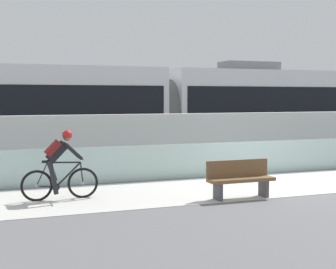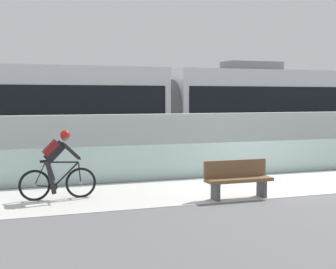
{
  "view_description": "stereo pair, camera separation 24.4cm",
  "coord_description": "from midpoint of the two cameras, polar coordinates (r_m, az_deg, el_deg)",
  "views": [
    {
      "loc": [
        -7.53,
        -11.47,
        2.37
      ],
      "look_at": [
        -2.35,
        2.35,
        1.25
      ],
      "focal_mm": 53.27,
      "sensor_mm": 36.0,
      "label": 1
    },
    {
      "loc": [
        -7.3,
        -11.56,
        2.37
      ],
      "look_at": [
        -2.35,
        2.35,
        1.25
      ],
      "focal_mm": 53.27,
      "sensor_mm": 36.0,
      "label": 2
    }
  ],
  "objects": [
    {
      "name": "ground_plane",
      "position": [
        13.9,
        13.05,
        -5.59
      ],
      "size": [
        200.0,
        200.0,
        0.0
      ],
      "primitive_type": "plane",
      "color": "slate"
    },
    {
      "name": "bike_path_deck",
      "position": [
        13.9,
        13.05,
        -5.57
      ],
      "size": [
        32.0,
        3.2,
        0.01
      ],
      "primitive_type": "cube",
      "color": "silver",
      "rests_on": "ground"
    },
    {
      "name": "glass_parapet",
      "position": [
        15.4,
        9.36,
        -2.69
      ],
      "size": [
        32.0,
        0.05,
        1.0
      ],
      "primitive_type": "cube",
      "color": "silver",
      "rests_on": "ground"
    },
    {
      "name": "concrete_barrier_wall",
      "position": [
        16.94,
        6.44,
        -0.63
      ],
      "size": [
        32.0,
        0.36,
        1.82
      ],
      "primitive_type": "cube",
      "color": "silver",
      "rests_on": "ground"
    },
    {
      "name": "tram_rail_near",
      "position": [
        19.29,
        3.17,
        -2.71
      ],
      "size": [
        32.0,
        0.08,
        0.01
      ],
      "primitive_type": "cube",
      "color": "#595654",
      "rests_on": "ground"
    },
    {
      "name": "tram_rail_far",
      "position": [
        20.61,
        1.63,
        -2.25
      ],
      "size": [
        32.0,
        0.08,
        0.01
      ],
      "primitive_type": "cube",
      "color": "#595654",
      "rests_on": "ground"
    },
    {
      "name": "tram",
      "position": [
        19.51,
        0.08,
        2.94
      ],
      "size": [
        22.56,
        2.54,
        3.81
      ],
      "color": "silver",
      "rests_on": "ground"
    },
    {
      "name": "cyclist_on_bike",
      "position": [
        11.72,
        -11.96,
        -3.46
      ],
      "size": [
        1.77,
        0.58,
        1.61
      ],
      "color": "black",
      "rests_on": "ground"
    },
    {
      "name": "bench",
      "position": [
        11.77,
        8.58,
        -4.96
      ],
      "size": [
        1.6,
        0.45,
        0.89
      ],
      "color": "brown",
      "rests_on": "ground"
    }
  ]
}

